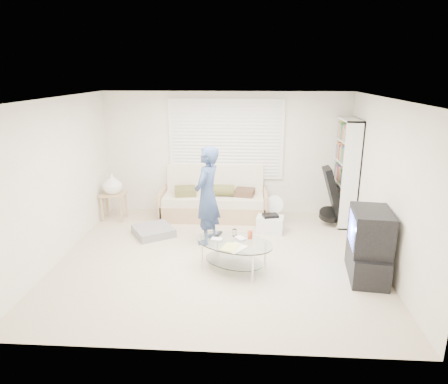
# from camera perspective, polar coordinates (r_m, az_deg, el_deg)

# --- Properties ---
(ground) EXTENTS (5.00, 5.00, 0.00)m
(ground) POSITION_cam_1_polar(r_m,az_deg,el_deg) (6.50, -0.83, -9.36)
(ground) COLOR #BAAB90
(ground) RESTS_ON ground
(room_shell) EXTENTS (5.02, 4.52, 2.51)m
(room_shell) POSITION_cam_1_polar(r_m,az_deg,el_deg) (6.43, -0.57, 5.71)
(room_shell) COLOR white
(room_shell) RESTS_ON ground
(window_blinds) EXTENTS (2.32, 0.08, 1.62)m
(window_blinds) POSITION_cam_1_polar(r_m,az_deg,el_deg) (8.14, 0.29, 7.50)
(window_blinds) COLOR silver
(window_blinds) RESTS_ON ground
(futon_sofa) EXTENTS (2.13, 0.86, 1.04)m
(futon_sofa) POSITION_cam_1_polar(r_m,az_deg,el_deg) (8.13, -1.44, -1.30)
(futon_sofa) COLOR tan
(futon_sofa) RESTS_ON ground
(grey_floor_pillow) EXTENTS (0.89, 0.89, 0.15)m
(grey_floor_pillow) POSITION_cam_1_polar(r_m,az_deg,el_deg) (7.44, -10.03, -5.51)
(grey_floor_pillow) COLOR slate
(grey_floor_pillow) RESTS_ON ground
(side_table) EXTENTS (0.48, 0.39, 0.95)m
(side_table) POSITION_cam_1_polar(r_m,az_deg,el_deg) (8.19, -15.65, 0.88)
(side_table) COLOR tan
(side_table) RESTS_ON ground
(bookshelf) EXTENTS (0.32, 0.86, 2.04)m
(bookshelf) POSITION_cam_1_polar(r_m,az_deg,el_deg) (8.00, 16.95, 2.72)
(bookshelf) COLOR white
(bookshelf) RESTS_ON ground
(guitar_case) EXTENTS (0.48, 0.43, 1.12)m
(guitar_case) POSITION_cam_1_polar(r_m,az_deg,el_deg) (7.92, 15.28, -1.14)
(guitar_case) COLOR black
(guitar_case) RESTS_ON ground
(floor_fan) EXTENTS (0.36, 0.24, 0.59)m
(floor_fan) POSITION_cam_1_polar(r_m,az_deg,el_deg) (7.83, 7.19, -2.16)
(floor_fan) COLOR white
(floor_fan) RESTS_ON ground
(storage_bin) EXTENTS (0.54, 0.42, 0.34)m
(storage_bin) POSITION_cam_1_polar(r_m,az_deg,el_deg) (7.49, 6.60, -4.53)
(storage_bin) COLOR white
(storage_bin) RESTS_ON ground
(tv_unit) EXTENTS (0.60, 0.98, 1.02)m
(tv_unit) POSITION_cam_1_polar(r_m,az_deg,el_deg) (6.11, 19.97, -7.13)
(tv_unit) COLOR black
(tv_unit) RESTS_ON ground
(coffee_table) EXTENTS (1.41, 1.19, 0.57)m
(coffee_table) POSITION_cam_1_polar(r_m,az_deg,el_deg) (6.02, 1.41, -7.86)
(coffee_table) COLOR silver
(coffee_table) RESTS_ON ground
(standing_person) EXTENTS (0.59, 0.72, 1.70)m
(standing_person) POSITION_cam_1_polar(r_m,az_deg,el_deg) (6.77, -2.42, -0.54)
(standing_person) COLOR navy
(standing_person) RESTS_ON ground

